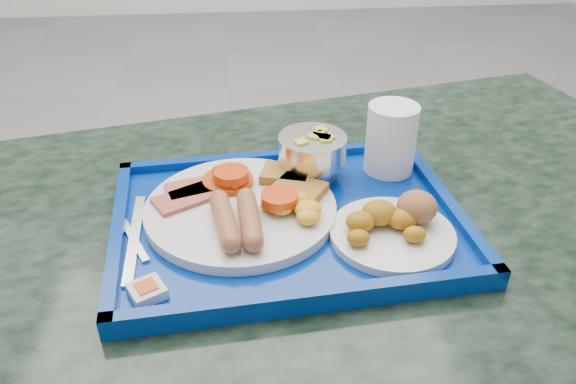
# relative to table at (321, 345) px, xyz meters

# --- Properties ---
(floor) EXTENTS (6.00, 6.00, 0.00)m
(floor) POSITION_rel_table_xyz_m (-0.15, 1.16, -0.59)
(floor) COLOR gray
(floor) RESTS_ON ground
(table) EXTENTS (1.43, 1.10, 0.80)m
(table) POSITION_rel_table_xyz_m (0.00, 0.00, 0.00)
(table) COLOR gray
(table) RESTS_ON floor
(tray) EXTENTS (0.48, 0.37, 0.03)m
(tray) POSITION_rel_table_xyz_m (-0.05, 0.03, 0.21)
(tray) COLOR #032C90
(tray) RESTS_ON table
(main_plate) EXTENTS (0.26, 0.26, 0.04)m
(main_plate) POSITION_rel_table_xyz_m (-0.10, 0.04, 0.23)
(main_plate) COLOR silver
(main_plate) RESTS_ON tray
(bread_plate) EXTENTS (0.16, 0.16, 0.05)m
(bread_plate) POSITION_rel_table_xyz_m (0.08, -0.03, 0.24)
(bread_plate) COLOR silver
(bread_plate) RESTS_ON tray
(fruit_bowl) EXTENTS (0.10, 0.10, 0.07)m
(fruit_bowl) POSITION_rel_table_xyz_m (-0.00, 0.13, 0.27)
(fruit_bowl) COLOR silver
(fruit_bowl) RESTS_ON tray
(juice_cup) EXTENTS (0.07, 0.07, 0.10)m
(juice_cup) POSITION_rel_table_xyz_m (0.12, 0.14, 0.28)
(juice_cup) COLOR white
(juice_cup) RESTS_ON tray
(spoon) EXTENTS (0.08, 0.15, 0.01)m
(spoon) POSITION_rel_table_xyz_m (-0.23, 0.05, 0.22)
(spoon) COLOR silver
(spoon) RESTS_ON tray
(knife) EXTENTS (0.02, 0.19, 0.00)m
(knife) POSITION_rel_table_xyz_m (-0.25, -0.00, 0.22)
(knife) COLOR silver
(knife) RESTS_ON tray
(jam_packet) EXTENTS (0.05, 0.05, 0.01)m
(jam_packet) POSITION_rel_table_xyz_m (-0.22, -0.11, 0.23)
(jam_packet) COLOR silver
(jam_packet) RESTS_ON tray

